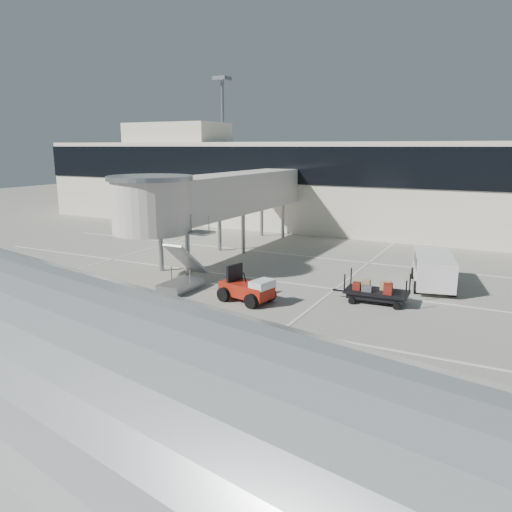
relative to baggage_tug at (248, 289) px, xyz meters
The scene contains 12 objects.
ground 5.64m from the baggage_tug, 119.76° to the right, with size 140.00×140.00×0.00m, color #A6A295.
lane_markings 5.68m from the baggage_tug, 127.69° to the left, with size 40.00×30.00×0.02m.
terminal 25.50m from the baggage_tug, 97.13° to the left, with size 64.00×12.11×15.20m.
jet_bridge 10.66m from the baggage_tug, 132.40° to the left, with size 5.70×20.40×6.03m.
baggage_tug is the anchor object (origin of this frame).
suitcase_cart 6.41m from the baggage_tug, 25.48° to the left, with size 3.83×1.71×1.48m.
box_cart_near 8.26m from the baggage_tug, 125.72° to the right, with size 3.31×2.08×1.28m.
box_cart_far 7.23m from the baggage_tug, 133.90° to the right, with size 3.99×2.00×1.53m.
ground_worker 8.80m from the baggage_tug, 93.34° to the right, with size 0.59×0.39×1.62m, color #BCEE19.
minivan 10.63m from the baggage_tug, 42.62° to the left, with size 2.91×5.07×1.81m.
belt_loader 27.21m from the baggage_tug, 135.31° to the left, with size 3.93×2.18×1.79m.
aircraft 18.29m from the baggage_tug, 62.67° to the right, with size 22.28×7.85×5.62m.
Camera 1 is at (14.12, -16.27, 7.64)m, focal length 35.00 mm.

